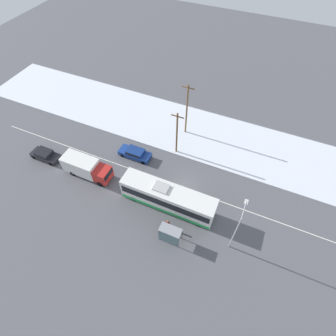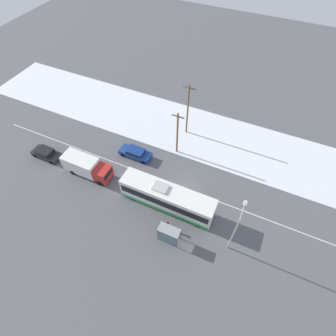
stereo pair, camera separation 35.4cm
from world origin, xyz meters
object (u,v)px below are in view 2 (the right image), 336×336
Objects in this scene: city_bus at (167,198)px; box_truck at (86,166)px; parked_car_near_truck at (46,153)px; bus_shelter at (168,235)px; pedestrian_at_stop at (167,224)px; streetlamp at (236,227)px; utility_pole_snowlot at (188,110)px; sedan_car at (135,153)px; utility_pole_roadside at (177,133)px.

city_bus reaches higher than box_truck.
parked_car_near_truck is at bearing -179.83° from box_truck.
bus_shelter is (21.42, -4.35, 0.87)m from parked_car_near_truck.
box_truck is 13.65m from pedestrian_at_stop.
streetlamp reaches higher than city_bus.
utility_pole_snowlot reaches higher than bus_shelter.
sedan_car is 13.86m from bus_shelter.
utility_pole_snowlot reaches higher than pedestrian_at_stop.
parked_car_near_truck is 2.55× the size of pedestrian_at_stop.
bus_shelter is at bearing -157.82° from streetlamp.
city_bus is 9.51m from sedan_car.
city_bus is 2.52× the size of sedan_car.
sedan_car is 2.77× the size of pedestrian_at_stop.
utility_pole_roadside reaches higher than bus_shelter.
bus_shelter is (14.16, -4.37, 0.09)m from box_truck.
streetlamp reaches higher than bus_shelter.
bus_shelter is 18.50m from utility_pole_snowlot.
pedestrian_at_stop is 1.77m from bus_shelter.
parked_car_near_truck is (-19.34, 0.06, -0.96)m from city_bus.
utility_pole_snowlot is (4.79, 7.75, 3.76)m from sedan_car.
city_bus reaches higher than pedestrian_at_stop.
pedestrian_at_stop is 0.23× the size of utility_pole_roadside.
parked_car_near_truck reaches higher than sedan_car.
bus_shelter is at bearing -17.16° from box_truck.
parked_car_near_truck is 20.78m from pedestrian_at_stop.
box_truck is 2.73× the size of bus_shelter.
bus_shelter is 7.48m from streetlamp.
parked_car_near_truck is 21.47m from utility_pole_snowlot.
streetlamp is at bearing -10.91° from city_bus.
sedan_car is 0.70× the size of streetlamp.
bus_shelter is at bearing -74.33° from utility_pole_snowlot.
streetlamp is at bearing 156.03° from sedan_car.
utility_pole_snowlot is (-4.10, 16.16, 3.50)m from pedestrian_at_stop.
utility_pole_snowlot reaches higher than streetlamp.
sedan_car is at bearing 25.17° from parked_car_near_truck.
sedan_car is at bearing 136.55° from pedestrian_at_stop.
streetlamp is (7.32, 1.21, 3.26)m from pedestrian_at_stop.
utility_pole_snowlot is at bearing 105.67° from bus_shelter.
parked_car_near_truck is at bearing -141.22° from utility_pole_snowlot.
bus_shelter reaches higher than parked_car_near_truck.
sedan_car is at bearing -146.96° from utility_pole_roadside.
box_truck is 0.78× the size of utility_pole_snowlot.
city_bus is 4.77× the size of bus_shelter.
utility_pole_snowlot is at bearing 102.15° from city_bus.
box_truck is 1.44× the size of sedan_car.
utility_pole_roadside is at bearing 109.42° from bus_shelter.
box_truck is 1.01× the size of streetlamp.
pedestrian_at_stop is at bearing -72.04° from utility_pole_roadside.
bus_shelter is at bearing -59.60° from pedestrian_at_stop.
city_bus reaches higher than parked_car_near_truck.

